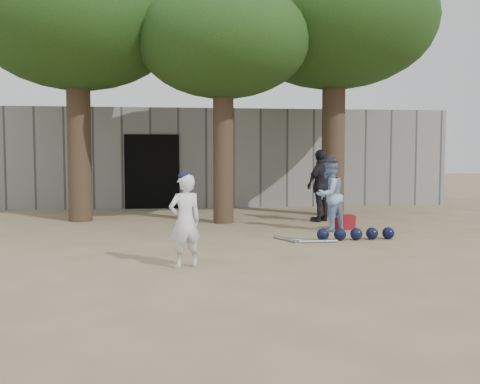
{
  "coord_description": "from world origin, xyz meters",
  "views": [
    {
      "loc": [
        -0.53,
        -8.24,
        1.6
      ],
      "look_at": [
        0.6,
        1.0,
        0.95
      ],
      "focal_mm": 40.0,
      "sensor_mm": 36.0,
      "label": 1
    }
  ],
  "objects": [
    {
      "name": "helmet_row",
      "position": [
        2.85,
        1.38,
        0.12
      ],
      "size": [
        1.51,
        0.28,
        0.23
      ],
      "color": "black",
      "rests_on": "ground"
    },
    {
      "name": "spectator_blue",
      "position": [
        2.68,
        2.59,
        0.76
      ],
      "size": [
        0.93,
        0.89,
        1.51
      ],
      "primitive_type": "imported",
      "rotation": [
        0.0,
        0.0,
        3.76
      ],
      "color": "#88A1D2",
      "rests_on": "ground"
    },
    {
      "name": "ground",
      "position": [
        0.0,
        0.0,
        0.0
      ],
      "size": [
        70.0,
        70.0,
        0.0
      ],
      "primitive_type": "plane",
      "color": "#937C5E",
      "rests_on": "ground"
    },
    {
      "name": "red_bag",
      "position": [
        3.09,
        2.85,
        0.15
      ],
      "size": [
        0.43,
        0.34,
        0.3
      ],
      "primitive_type": "cube",
      "rotation": [
        0.0,
        0.0,
        -0.04
      ],
      "color": "maroon",
      "rests_on": "ground"
    },
    {
      "name": "spectator_dark",
      "position": [
        2.95,
        4.18,
        0.86
      ],
      "size": [
        1.06,
        0.95,
        1.73
      ],
      "primitive_type": "imported",
      "rotation": [
        0.0,
        0.0,
        3.79
      ],
      "color": "black",
      "rests_on": "ground"
    },
    {
      "name": "tree_row",
      "position": [
        0.74,
        5.02,
        4.69
      ],
      "size": [
        11.4,
        5.8,
        6.69
      ],
      "color": "brown",
      "rests_on": "ground"
    },
    {
      "name": "back_building",
      "position": [
        -0.0,
        10.33,
        1.5
      ],
      "size": [
        16.0,
        5.24,
        3.0
      ],
      "color": "gray",
      "rests_on": "ground"
    },
    {
      "name": "bat_pile",
      "position": [
        1.78,
        1.31,
        0.03
      ],
      "size": [
        1.06,
        0.76,
        0.06
      ],
      "color": "#B4B4BB",
      "rests_on": "ground"
    },
    {
      "name": "boy_player",
      "position": [
        -0.39,
        -0.69,
        0.66
      ],
      "size": [
        0.57,
        0.48,
        1.33
      ],
      "primitive_type": "imported",
      "rotation": [
        0.0,
        0.0,
        3.53
      ],
      "color": "white",
      "rests_on": "ground"
    }
  ]
}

